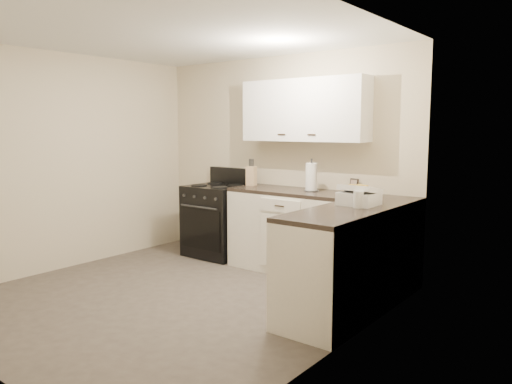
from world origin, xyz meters
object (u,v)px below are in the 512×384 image
Objects in this scene: paper_towel at (311,177)px; countertop_grill at (359,199)px; wicker_basket at (359,192)px; knife_block at (251,176)px; stove at (218,221)px.

paper_towel is 0.97× the size of countertop_grill.
countertop_grill reaches higher than wicker_basket.
knife_block reaches higher than wicker_basket.
paper_towel reaches higher than stove.
knife_block is 0.86× the size of wicker_basket.
knife_block is 0.73× the size of countertop_grill.
stove is at bearing 179.54° from wicker_basket.
stove is 2.78× the size of countertop_grill.
stove is 2.36m from countertop_grill.
stove is 0.77m from knife_block.
paper_towel is at bearing 145.70° from countertop_grill.
wicker_basket is at bearing 116.63° from countertop_grill.
wicker_basket is at bearing -0.46° from stove.
knife_block reaches higher than stove.
paper_towel is 1.07m from countertop_grill.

